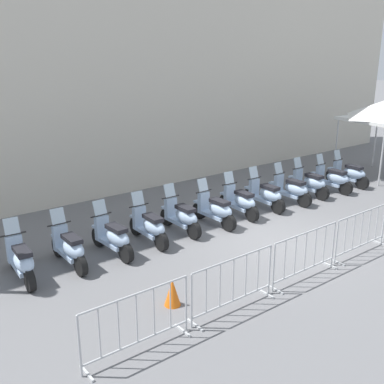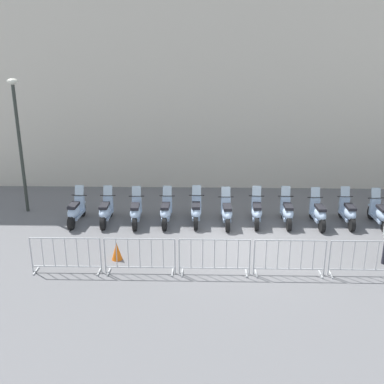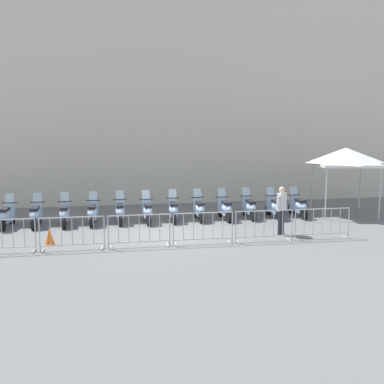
# 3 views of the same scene
# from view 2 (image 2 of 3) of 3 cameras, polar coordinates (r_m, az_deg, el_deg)

# --- Properties ---
(ground_plane) EXTENTS (120.00, 120.00, 0.00)m
(ground_plane) POSITION_cam_2_polar(r_m,az_deg,el_deg) (14.78, 6.67, -6.83)
(ground_plane) COLOR slate
(building_facade) EXTENTS (28.00, 7.11, 10.68)m
(building_facade) POSITION_cam_2_polar(r_m,az_deg,el_deg) (20.59, 5.43, 15.86)
(building_facade) COLOR beige
(building_facade) RESTS_ON ground
(motorcycle_0) EXTENTS (0.59, 1.72, 1.24)m
(motorcycle_0) POSITION_cam_2_polar(r_m,az_deg,el_deg) (16.85, -14.17, -2.33)
(motorcycle_0) COLOR black
(motorcycle_0) RESTS_ON ground
(motorcycle_1) EXTENTS (0.65, 1.72, 1.24)m
(motorcycle_1) POSITION_cam_2_polar(r_m,az_deg,el_deg) (16.59, -10.60, -2.40)
(motorcycle_1) COLOR black
(motorcycle_1) RESTS_ON ground
(motorcycle_2) EXTENTS (0.71, 1.71, 1.24)m
(motorcycle_2) POSITION_cam_2_polar(r_m,az_deg,el_deg) (16.37, -6.96, -2.51)
(motorcycle_2) COLOR black
(motorcycle_2) RESTS_ON ground
(motorcycle_3) EXTENTS (0.62, 1.72, 1.24)m
(motorcycle_3) POSITION_cam_2_polar(r_m,az_deg,el_deg) (16.30, -3.24, -2.49)
(motorcycle_3) COLOR black
(motorcycle_3) RESTS_ON ground
(motorcycle_4) EXTENTS (0.64, 1.72, 1.24)m
(motorcycle_4) POSITION_cam_2_polar(r_m,az_deg,el_deg) (16.33, 0.53, -2.41)
(motorcycle_4) COLOR black
(motorcycle_4) RESTS_ON ground
(motorcycle_5) EXTENTS (0.68, 1.71, 1.24)m
(motorcycle_5) POSITION_cam_2_polar(r_m,az_deg,el_deg) (16.22, 4.30, -2.62)
(motorcycle_5) COLOR black
(motorcycle_5) RESTS_ON ground
(motorcycle_6) EXTENTS (0.57, 1.73, 1.24)m
(motorcycle_6) POSITION_cam_2_polar(r_m,az_deg,el_deg) (16.43, 7.98, -2.48)
(motorcycle_6) COLOR black
(motorcycle_6) RESTS_ON ground
(motorcycle_7) EXTENTS (0.63, 1.72, 1.24)m
(motorcycle_7) POSITION_cam_2_polar(r_m,az_deg,el_deg) (16.58, 11.66, -2.48)
(motorcycle_7) COLOR black
(motorcycle_7) RESTS_ON ground
(motorcycle_8) EXTENTS (0.69, 1.71, 1.24)m
(motorcycle_8) POSITION_cam_2_polar(r_m,az_deg,el_deg) (16.72, 15.33, -2.60)
(motorcycle_8) COLOR black
(motorcycle_8) RESTS_ON ground
(motorcycle_9) EXTENTS (0.64, 1.72, 1.24)m
(motorcycle_9) POSITION_cam_2_polar(r_m,az_deg,el_deg) (17.11, 18.70, -2.45)
(motorcycle_9) COLOR black
(motorcycle_9) RESTS_ON ground
(motorcycle_10) EXTENTS (0.69, 1.71, 1.24)m
(motorcycle_10) POSITION_cam_2_polar(r_m,az_deg,el_deg) (17.34, 22.21, -2.59)
(motorcycle_10) COLOR black
(motorcycle_10) RESTS_ON ground
(barrier_segment_0) EXTENTS (1.97, 0.75, 1.07)m
(barrier_segment_0) POSITION_cam_2_polar(r_m,az_deg,el_deg) (13.49, -15.31, -7.56)
(barrier_segment_0) COLOR #B2B5B7
(barrier_segment_0) RESTS_ON ground
(barrier_segment_1) EXTENTS (1.97, 0.75, 1.07)m
(barrier_segment_1) POSITION_cam_2_polar(r_m,az_deg,el_deg) (13.06, -6.45, -7.89)
(barrier_segment_1) COLOR #B2B5B7
(barrier_segment_1) RESTS_ON ground
(barrier_segment_2) EXTENTS (1.97, 0.75, 1.07)m
(barrier_segment_2) POSITION_cam_2_polar(r_m,az_deg,el_deg) (12.95, 2.79, -8.02)
(barrier_segment_2) COLOR #B2B5B7
(barrier_segment_2) RESTS_ON ground
(barrier_segment_3) EXTENTS (1.97, 0.75, 1.07)m
(barrier_segment_3) POSITION_cam_2_polar(r_m,az_deg,el_deg) (13.17, 11.95, -7.96)
(barrier_segment_3) COLOR #B2B5B7
(barrier_segment_3) RESTS_ON ground
(barrier_segment_4) EXTENTS (1.97, 0.75, 1.07)m
(barrier_segment_4) POSITION_cam_2_polar(r_m,az_deg,el_deg) (13.71, 20.60, -7.71)
(barrier_segment_4) COLOR #B2B5B7
(barrier_segment_4) RESTS_ON ground
(street_lamp) EXTENTS (0.36, 0.36, 4.94)m
(street_lamp) POSITION_cam_2_polar(r_m,az_deg,el_deg) (17.91, -20.64, 6.93)
(street_lamp) COLOR #2D332D
(street_lamp) RESTS_ON ground
(traffic_cone) EXTENTS (0.32, 0.32, 0.55)m
(traffic_cone) POSITION_cam_2_polar(r_m,az_deg,el_deg) (14.02, -9.28, -7.20)
(traffic_cone) COLOR orange
(traffic_cone) RESTS_ON ground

